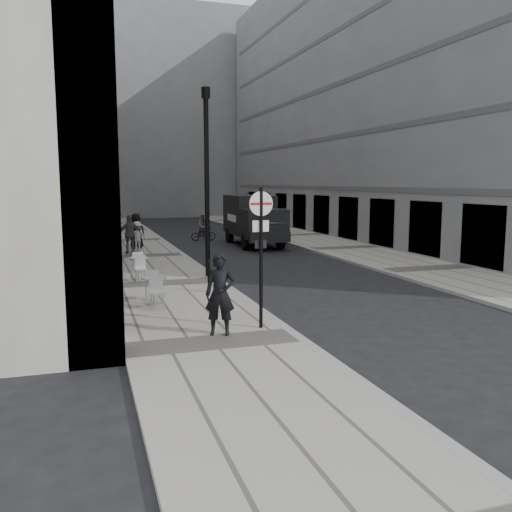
{
  "coord_description": "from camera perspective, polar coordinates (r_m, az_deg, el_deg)",
  "views": [
    {
      "loc": [
        -4.69,
        -8.9,
        3.7
      ],
      "look_at": [
        0.43,
        7.19,
        1.4
      ],
      "focal_mm": 38.0,
      "sensor_mm": 36.0,
      "label": 1
    }
  ],
  "objects": [
    {
      "name": "walking_man",
      "position": [
        12.78,
        -3.79,
        -4.05
      ],
      "size": [
        0.82,
        0.67,
        1.94
      ],
      "primitive_type": "imported",
      "rotation": [
        0.0,
        0.0,
        -0.34
      ],
      "color": "black",
      "rests_on": "sidewalk"
    },
    {
      "name": "pedestrian_a",
      "position": [
        27.99,
        -13.12,
        2.23
      ],
      "size": [
        1.2,
        0.61,
        1.96
      ],
      "primitive_type": "imported",
      "rotation": [
        0.0,
        0.0,
        3.26
      ],
      "color": "#4E4E52",
      "rests_on": "sidewalk"
    },
    {
      "name": "sign_post",
      "position": [
        13.17,
        0.53,
        1.84
      ],
      "size": [
        0.6,
        0.1,
        3.47
      ],
      "rotation": [
        0.0,
        0.0,
        0.03
      ],
      "color": "black",
      "rests_on": "sidewalk"
    },
    {
      "name": "ground",
      "position": [
        10.72,
        9.74,
        -12.56
      ],
      "size": [
        120.0,
        120.0,
        0.0
      ],
      "primitive_type": "plane",
      "color": "black",
      "rests_on": "ground"
    },
    {
      "name": "cafe_table_mid",
      "position": [
        20.64,
        -12.21,
        -1.05
      ],
      "size": [
        0.74,
        1.67,
        0.95
      ],
      "color": "silver",
      "rests_on": "sidewalk"
    },
    {
      "name": "cyclist",
      "position": [
        34.7,
        -5.58,
        2.71
      ],
      "size": [
        1.63,
        0.69,
        1.71
      ],
      "rotation": [
        0.0,
        0.0,
        0.09
      ],
      "color": "black",
      "rests_on": "ground"
    },
    {
      "name": "building_right",
      "position": [
        38.79,
        11.94,
        16.95
      ],
      "size": [
        6.0,
        45.0,
        20.0
      ],
      "primitive_type": "cube",
      "color": "slate",
      "rests_on": "ground"
    },
    {
      "name": "building_left",
      "position": [
        33.84,
        -20.51,
        16.3
      ],
      "size": [
        4.0,
        45.0,
        18.0
      ],
      "primitive_type": "cube",
      "color": "beige",
      "rests_on": "ground"
    },
    {
      "name": "cafe_table_far",
      "position": [
        25.21,
        -15.04,
        0.3
      ],
      "size": [
        0.65,
        1.47,
        0.84
      ],
      "color": "#A3A2A5",
      "rests_on": "sidewalk"
    },
    {
      "name": "panel_van",
      "position": [
        31.95,
        -0.34,
        4.09
      ],
      "size": [
        2.49,
        6.3,
        2.93
      ],
      "rotation": [
        0.0,
        0.0,
        -0.03
      ],
      "color": "black",
      "rests_on": "ground"
    },
    {
      "name": "cafe_table_near",
      "position": [
        16.24,
        -10.67,
        -3.37
      ],
      "size": [
        0.74,
        1.68,
        0.95
      ],
      "color": "#A7A7A9",
      "rests_on": "sidewalk"
    },
    {
      "name": "pedestrian_b",
      "position": [
        28.98,
        -12.35,
        2.04
      ],
      "size": [
        1.11,
        0.79,
        1.56
      ],
      "primitive_type": "imported",
      "rotation": [
        0.0,
        0.0,
        2.92
      ],
      "color": "#AAA69D",
      "rests_on": "sidewalk"
    },
    {
      "name": "sidewalk",
      "position": [
        27.28,
        -11.84,
        -0.07
      ],
      "size": [
        4.0,
        60.0,
        0.12
      ],
      "primitive_type": "cube",
      "color": "gray",
      "rests_on": "ground"
    },
    {
      "name": "bollard_near",
      "position": [
        17.81,
        -3.98,
        -2.37
      ],
      "size": [
        0.12,
        0.12,
        0.91
      ],
      "primitive_type": "cylinder",
      "color": "black",
      "rests_on": "sidewalk"
    },
    {
      "name": "building_far",
      "position": [
        65.6,
        -12.52,
        13.98
      ],
      "size": [
        24.0,
        16.0,
        22.0
      ],
      "primitive_type": "cube",
      "color": "slate",
      "rests_on": "ground"
    },
    {
      "name": "bollard_far",
      "position": [
        18.98,
        -4.97,
        -1.88
      ],
      "size": [
        0.11,
        0.11,
        0.82
      ],
      "primitive_type": "cylinder",
      "color": "black",
      "rests_on": "sidewalk"
    },
    {
      "name": "lamppost",
      "position": [
        20.73,
        -5.21,
        8.7
      ],
      "size": [
        0.32,
        0.32,
        7.07
      ],
      "color": "black",
      "rests_on": "sidewalk"
    },
    {
      "name": "pedestrian_c",
      "position": [
        30.15,
        -12.49,
        2.6
      ],
      "size": [
        1.03,
        0.75,
        1.93
      ],
      "primitive_type": "imported",
      "rotation": [
        0.0,
        0.0,
        3.3
      ],
      "color": "black",
      "rests_on": "sidewalk"
    },
    {
      "name": "far_sidewalk",
      "position": [
        30.4,
        9.24,
        0.79
      ],
      "size": [
        4.0,
        60.0,
        0.12
      ],
      "primitive_type": "cube",
      "color": "gray",
      "rests_on": "ground"
    }
  ]
}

